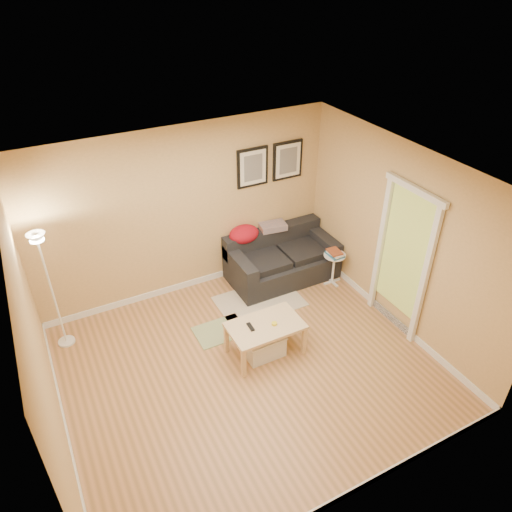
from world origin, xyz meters
name	(u,v)px	position (x,y,z in m)	size (l,w,h in m)	color
floor	(249,367)	(0.00, 0.00, 0.00)	(4.50, 4.50, 0.00)	tan
ceiling	(247,181)	(0.00, 0.00, 2.60)	(4.50, 4.50, 0.00)	white
wall_back	(186,213)	(0.00, 2.00, 1.30)	(4.50, 4.50, 0.00)	tan
wall_front	(356,414)	(0.00, -2.00, 1.30)	(4.50, 4.50, 0.00)	tan
wall_left	(38,351)	(-2.25, 0.00, 1.30)	(4.00, 4.00, 0.00)	tan
wall_right	(400,239)	(2.25, 0.00, 1.30)	(4.00, 4.00, 0.00)	tan
baseboard_back	(192,282)	(0.00, 1.99, 0.05)	(4.50, 0.02, 0.10)	white
baseboard_front	(341,497)	(0.00, -1.99, 0.05)	(4.50, 0.02, 0.10)	white
baseboard_left	(67,433)	(-2.24, 0.00, 0.05)	(0.02, 4.00, 0.10)	white
baseboard_right	(385,312)	(2.24, 0.00, 0.05)	(0.02, 4.00, 0.10)	white
sofa	(282,257)	(1.38, 1.53, 0.38)	(1.70, 0.90, 0.75)	black
red_throw	(244,234)	(0.87, 1.87, 0.77)	(0.48, 0.36, 0.28)	red
plaid_throw	(273,226)	(1.38, 1.86, 0.78)	(0.42, 0.26, 0.10)	tan
framed_print_left	(253,167)	(1.08, 1.98, 1.80)	(0.50, 0.04, 0.60)	black
framed_print_right	(288,160)	(1.68, 1.98, 1.80)	(0.50, 0.04, 0.60)	black
area_rug	(259,301)	(0.75, 1.12, 0.01)	(1.25, 0.85, 0.01)	beige
green_runner	(220,331)	(-0.05, 0.79, 0.01)	(0.70, 0.50, 0.01)	#668C4C
coffee_table	(265,339)	(0.32, 0.14, 0.24)	(0.96, 0.58, 0.48)	#E4BD8B
remote_control	(251,327)	(0.12, 0.19, 0.49)	(0.05, 0.16, 0.02)	black
tape_roll	(274,324)	(0.42, 0.09, 0.49)	(0.07, 0.07, 0.03)	yellow
storage_bin	(263,345)	(0.28, 0.13, 0.16)	(0.52, 0.38, 0.32)	white
side_table	(333,269)	(2.02, 1.02, 0.26)	(0.34, 0.34, 0.53)	white
book_stack	(335,253)	(2.01, 1.01, 0.57)	(0.20, 0.27, 0.08)	#2C6586
floor_lamp	(53,295)	(-2.00, 1.56, 0.82)	(0.22, 0.22, 1.73)	white
doorway	(401,263)	(2.20, -0.15, 1.02)	(0.12, 1.01, 2.13)	white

